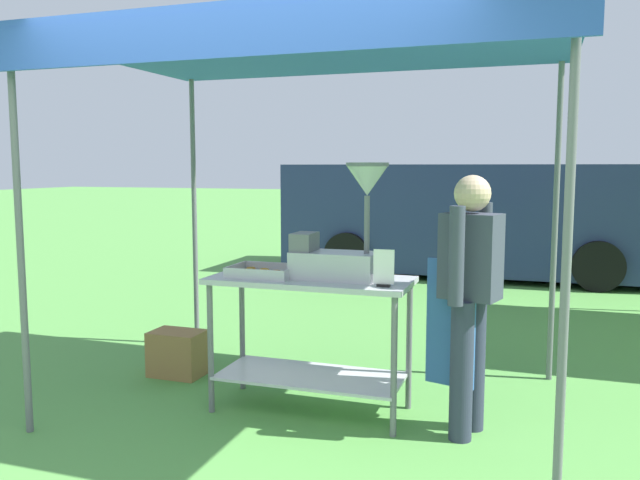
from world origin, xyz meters
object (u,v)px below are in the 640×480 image
(donut_fryer, at_px, (342,237))
(vendor, at_px, (469,291))
(donut_tray, at_px, (263,273))
(menu_sign, at_px, (384,271))
(supply_crate, at_px, (178,353))
(stall_canopy, at_px, (315,53))
(van_navy, at_px, (473,217))
(donut_cart, at_px, (311,315))

(donut_fryer, bearing_deg, vendor, -4.71)
(donut_tray, xyz_separation_m, vendor, (1.37, -0.02, -0.04))
(menu_sign, xyz_separation_m, supply_crate, (-1.79, 0.52, -0.84))
(stall_canopy, xyz_separation_m, donut_fryer, (0.22, -0.09, -1.20))
(supply_crate, relative_size, van_navy, 0.07)
(stall_canopy, bearing_deg, donut_fryer, -22.47)
(vendor, height_order, van_navy, van_navy)
(vendor, height_order, supply_crate, vendor)
(donut_fryer, bearing_deg, menu_sign, -27.31)
(menu_sign, xyz_separation_m, vendor, (0.51, 0.10, -0.11))
(menu_sign, relative_size, van_navy, 0.04)
(stall_canopy, distance_m, menu_sign, 1.50)
(donut_fryer, height_order, van_navy, van_navy)
(donut_cart, height_order, donut_tray, donut_tray)
(van_navy, bearing_deg, supply_crate, -106.75)
(vendor, bearing_deg, stall_canopy, 171.39)
(supply_crate, bearing_deg, donut_fryer, -13.47)
(donut_fryer, bearing_deg, stall_canopy, 157.53)
(donut_cart, bearing_deg, van_navy, 85.45)
(stall_canopy, xyz_separation_m, vendor, (1.05, -0.16, -1.50))
(donut_cart, xyz_separation_m, menu_sign, (0.54, -0.16, 0.36))
(donut_tray, bearing_deg, supply_crate, 156.62)
(donut_fryer, bearing_deg, donut_cart, -177.95)
(donut_tray, xyz_separation_m, donut_fryer, (0.54, 0.05, 0.26))
(donut_fryer, relative_size, menu_sign, 3.30)
(supply_crate, xyz_separation_m, van_navy, (1.74, 5.80, 0.70))
(donut_cart, xyz_separation_m, supply_crate, (-1.25, 0.36, -0.48))
(donut_fryer, xyz_separation_m, vendor, (0.83, -0.07, -0.30))
(vendor, bearing_deg, donut_fryer, 175.29)
(stall_canopy, bearing_deg, menu_sign, -25.39)
(donut_tray, height_order, van_navy, van_navy)
(supply_crate, distance_m, van_navy, 6.09)
(donut_cart, distance_m, vendor, 1.08)
(stall_canopy, distance_m, donut_cart, 1.74)
(supply_crate, height_order, van_navy, van_navy)
(menu_sign, relative_size, supply_crate, 0.55)
(menu_sign, distance_m, supply_crate, 2.05)
(stall_canopy, relative_size, donut_fryer, 4.33)
(donut_cart, bearing_deg, donut_fryer, 2.05)
(donut_cart, xyz_separation_m, donut_tray, (-0.32, -0.04, 0.28))
(vendor, bearing_deg, van_navy, 95.12)
(donut_cart, relative_size, donut_tray, 3.09)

